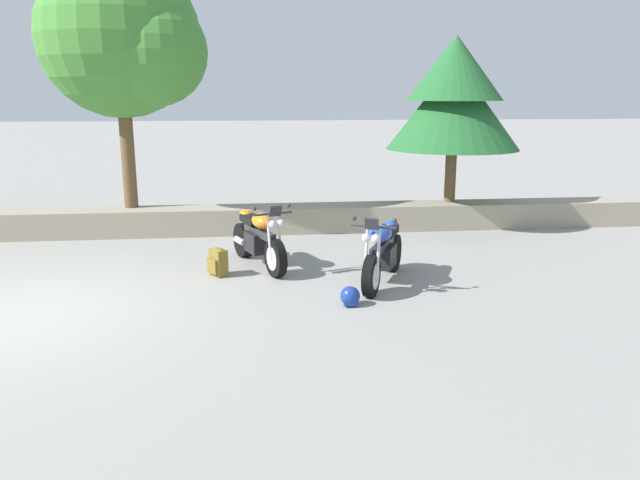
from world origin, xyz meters
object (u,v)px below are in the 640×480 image
object	(u,v)px
rider_backpack	(218,261)
pine_tree_mid_right	(454,95)
leafy_tree_mid_left	(127,40)
rider_helmet	(350,296)
motorcycle_orange_near_left	(259,239)
motorcycle_blue_centre	(382,253)

from	to	relation	value
rider_backpack	pine_tree_mid_right	world-z (taller)	pine_tree_mid_right
rider_backpack	leafy_tree_mid_left	bearing A→B (deg)	118.41
rider_backpack	rider_helmet	xyz separation A→B (m)	(1.90, -1.67, -0.11)
rider_helmet	pine_tree_mid_right	bearing A→B (deg)	58.98
leafy_tree_mid_left	pine_tree_mid_right	size ratio (longest dim) A/B	1.42
motorcycle_orange_near_left	pine_tree_mid_right	xyz separation A→B (m)	(4.27, 2.89, 2.37)
pine_tree_mid_right	motorcycle_blue_centre	bearing A→B (deg)	-120.40
rider_backpack	motorcycle_orange_near_left	bearing A→B (deg)	36.02
motorcycle_orange_near_left	leafy_tree_mid_left	world-z (taller)	leafy_tree_mid_left
leafy_tree_mid_left	motorcycle_blue_centre	bearing A→B (deg)	-42.60
pine_tree_mid_right	rider_helmet	bearing A→B (deg)	-121.02
motorcycle_orange_near_left	rider_backpack	distance (m)	0.87
motorcycle_blue_centre	pine_tree_mid_right	xyz separation A→B (m)	(2.38, 4.05, 2.37)
motorcycle_orange_near_left	rider_backpack	world-z (taller)	motorcycle_orange_near_left
motorcycle_blue_centre	leafy_tree_mid_left	bearing A→B (deg)	137.40
motorcycle_blue_centre	rider_backpack	distance (m)	2.66
rider_helmet	motorcycle_orange_near_left	bearing A→B (deg)	119.59
rider_backpack	rider_helmet	size ratio (longest dim) A/B	1.68
motorcycle_blue_centre	rider_helmet	bearing A→B (deg)	-123.48
rider_helmet	leafy_tree_mid_left	xyz separation A→B (m)	(-3.72, 5.03, 3.78)
rider_helmet	pine_tree_mid_right	size ratio (longest dim) A/B	0.08
motorcycle_orange_near_left	motorcycle_blue_centre	distance (m)	2.22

